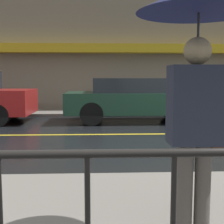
% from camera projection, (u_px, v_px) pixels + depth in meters
% --- Properties ---
extents(ground_plane, '(80.00, 80.00, 0.00)m').
position_uv_depth(ground_plane, '(187.00, 134.00, 7.95)').
color(ground_plane, black).
extents(sidewalk_far, '(28.00, 1.67, 0.12)m').
position_uv_depth(sidewalk_far, '(155.00, 112.00, 12.32)').
color(sidewalk_far, slate).
rests_on(sidewalk_far, ground_plane).
extents(lane_marking, '(25.20, 0.12, 0.01)m').
position_uv_depth(lane_marking, '(187.00, 134.00, 7.95)').
color(lane_marking, gold).
rests_on(lane_marking, ground_plane).
extents(building_storefront, '(28.00, 0.85, 4.92)m').
position_uv_depth(building_storefront, '(152.00, 53.00, 13.01)').
color(building_storefront, '#706656').
rests_on(building_storefront, ground_plane).
extents(pedestrian, '(0.96, 0.96, 2.01)m').
position_uv_depth(pedestrian, '(199.00, 44.00, 2.39)').
color(pedestrian, '#4C4742').
rests_on(pedestrian, sidewalk_near).
extents(car_dark_green, '(4.40, 1.92, 1.41)m').
position_uv_depth(car_dark_green, '(133.00, 99.00, 10.12)').
color(car_dark_green, '#193828').
rests_on(car_dark_green, ground_plane).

